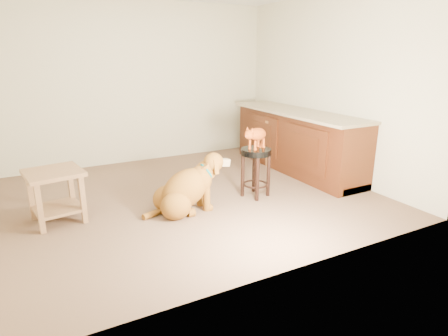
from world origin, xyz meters
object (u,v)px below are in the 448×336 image
side_table (55,188)px  tabby_kitten (256,135)px  padded_stool (256,163)px  golden_retriever (186,190)px  wood_stool (283,143)px

side_table → tabby_kitten: size_ratio=1.39×
padded_stool → tabby_kitten: bearing=-165.7°
golden_retriever → tabby_kitten: 1.11m
golden_retriever → wood_stool: bearing=23.6°
wood_stool → side_table: size_ratio=1.18×
wood_stool → padded_stool: bearing=-140.1°
wood_stool → side_table: bearing=-170.9°
padded_stool → side_table: (-2.32, 0.36, -0.07)m
padded_stool → side_table: 2.35m
padded_stool → golden_retriever: 1.00m
golden_retriever → side_table: bearing=161.7°
wood_stool → tabby_kitten: tabby_kitten is taller
side_table → golden_retriever: (1.34, -0.41, -0.12)m
side_table → golden_retriever: 1.41m
padded_stool → side_table: bearing=171.1°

